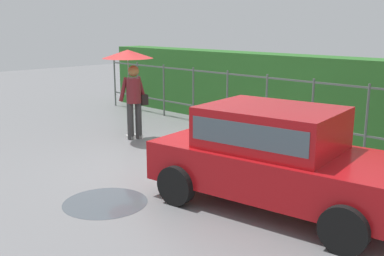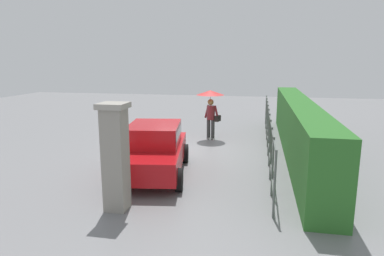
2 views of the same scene
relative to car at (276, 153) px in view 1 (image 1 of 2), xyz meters
The scene contains 6 objects.
ground_plane 2.62m from the car, behind, with size 40.00×40.00×0.00m, color slate.
car is the anchor object (origin of this frame).
pedestrian 4.91m from the car, 168.15° to the left, with size 1.16×1.16×2.07m.
fence_section 4.66m from the car, 133.95° to the left, with size 11.03×0.05×1.50m.
hedge_row 5.44m from the car, 126.47° to the left, with size 11.98×0.90×1.90m, color #2D6B28.
puddle_near 2.66m from the car, 137.07° to the right, with size 1.28×1.28×0.00m, color #4C545B.
Camera 1 is at (6.09, -5.74, 2.63)m, focal length 42.49 mm.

